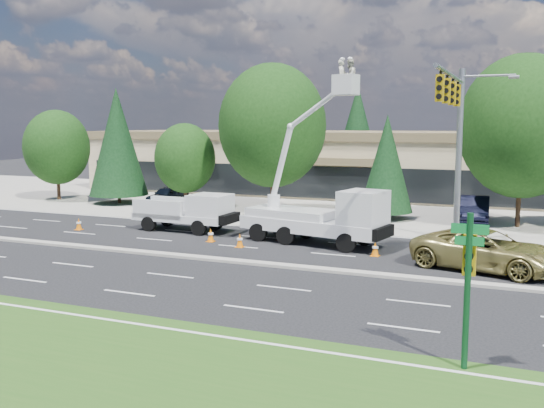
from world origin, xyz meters
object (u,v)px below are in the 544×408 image
at_px(signal_mast, 456,126).
at_px(minivan, 486,250).
at_px(street_sign_pole, 468,274).
at_px(utility_pickup, 189,216).
at_px(bucket_truck, 324,206).

height_order(signal_mast, minivan, signal_mast).
bearing_deg(street_sign_pole, minivan, 90.59).
xyz_separation_m(signal_mast, street_sign_pole, (1.97, -15.45, -3.61)).
height_order(street_sign_pole, utility_pickup, street_sign_pole).
relative_size(street_sign_pole, bucket_truck, 0.43).
xyz_separation_m(signal_mast, bucket_truck, (-6.18, -1.71, -4.06)).
bearing_deg(street_sign_pole, signal_mast, 97.27).
xyz_separation_m(bucket_truck, minivan, (8.03, -2.53, -1.14)).
relative_size(utility_pickup, bucket_truck, 0.62).
relative_size(signal_mast, utility_pickup, 1.75).
distance_m(signal_mast, bucket_truck, 7.59).
relative_size(street_sign_pole, minivan, 0.65).
relative_size(signal_mast, minivan, 1.65).
relative_size(bucket_truck, minivan, 1.52).
relative_size(street_sign_pole, utility_pickup, 0.69).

